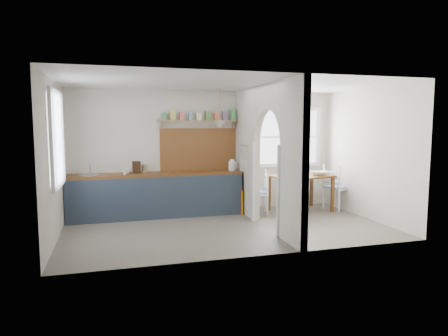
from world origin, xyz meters
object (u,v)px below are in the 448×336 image
object	(u,v)px
chair_right	(337,187)
kettle	(232,165)
dining_table	(301,193)
vase	(302,170)
chair_left	(258,192)

from	to	relation	value
chair_right	kettle	distance (m)	2.41
chair_right	kettle	size ratio (longest dim) A/B	4.28
dining_table	vase	xyz separation A→B (m)	(0.11, 0.16, 0.50)
kettle	vase	xyz separation A→B (m)	(1.56, -0.20, -0.13)
vase	chair_left	bearing A→B (deg)	-174.10
chair_right	kettle	world-z (taller)	kettle
kettle	vase	bearing A→B (deg)	-20.42
chair_left	vase	bearing A→B (deg)	111.55
chair_left	chair_right	bearing A→B (deg)	102.50
chair_left	chair_right	size ratio (longest dim) A/B	0.92
chair_left	vase	world-z (taller)	vase
chair_left	kettle	xyz separation A→B (m)	(-0.47, 0.31, 0.56)
dining_table	chair_right	distance (m)	0.88
chair_left	vase	size ratio (longest dim) A/B	4.60
kettle	vase	size ratio (longest dim) A/B	1.17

